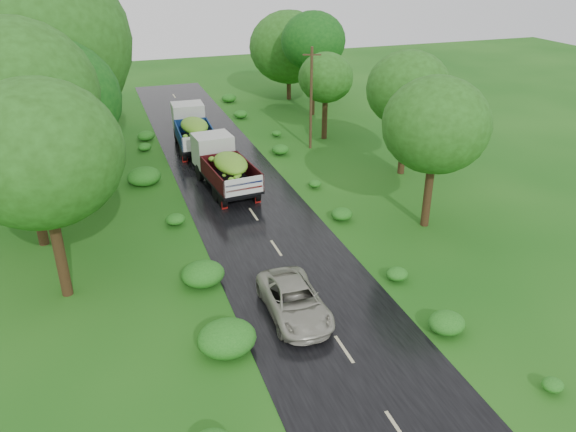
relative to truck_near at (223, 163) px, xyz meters
name	(u,v)px	position (x,y,z in m)	size (l,w,h in m)	color
ground	(344,349)	(0.63, -16.19, -1.56)	(120.00, 120.00, 0.00)	#144F11
road	(297,279)	(0.63, -11.19, -1.55)	(6.50, 80.00, 0.02)	black
road_lines	(290,268)	(0.63, -10.19, -1.54)	(0.12, 69.60, 0.00)	#BFB78C
truck_near	(223,163)	(0.00, 0.00, 0.00)	(2.89, 6.73, 2.75)	black
truck_far	(192,127)	(-0.40, 8.00, 0.00)	(2.59, 6.64, 2.75)	black
car	(294,301)	(-0.37, -13.58, -0.90)	(2.11, 4.57, 1.27)	#A4A291
utility_pole	(311,98)	(7.57, 5.13, 2.12)	(1.21, 0.49, 7.13)	#382616
trees_left	(40,63)	(-9.45, 6.17, 5.36)	(6.20, 33.21, 10.45)	black
trees_right	(335,67)	(10.35, 7.43, 3.64)	(5.74, 30.97, 7.62)	black
shrubs	(244,195)	(0.63, -2.19, -1.21)	(11.90, 44.00, 0.70)	#1A6417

